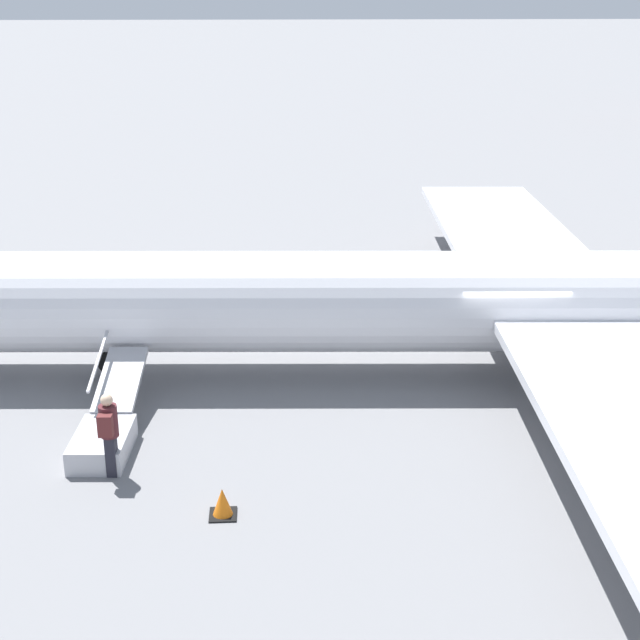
% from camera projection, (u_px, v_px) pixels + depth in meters
% --- Properties ---
extents(ground_plane, '(600.00, 600.00, 0.00)m').
position_uv_depth(ground_plane, '(499.00, 373.00, 22.27)').
color(ground_plane, slate).
extents(airplane_main, '(35.81, 27.70, 6.43)m').
position_uv_depth(airplane_main, '(544.00, 301.00, 21.61)').
color(airplane_main, silver).
rests_on(airplane_main, ground).
extents(boarding_stairs, '(1.22, 4.07, 1.63)m').
position_uv_depth(boarding_stairs, '(106.00, 430.00, 18.59)').
color(boarding_stairs, '#B2B2B7').
rests_on(boarding_stairs, ground).
extents(passenger, '(0.36, 0.55, 1.74)m').
position_uv_depth(passenger, '(109.00, 430.00, 17.22)').
color(passenger, '#23232D').
rests_on(passenger, ground).
extents(traffic_cone_near_stairs, '(0.50, 0.50, 0.55)m').
position_uv_depth(traffic_cone_near_stairs, '(223.00, 503.00, 16.13)').
color(traffic_cone_near_stairs, black).
rests_on(traffic_cone_near_stairs, ground).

